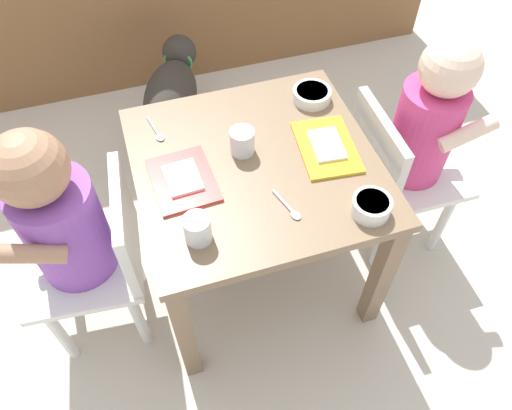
# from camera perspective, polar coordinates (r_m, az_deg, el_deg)

# --- Properties ---
(ground_plane) EXTENTS (7.00, 7.00, 0.00)m
(ground_plane) POSITION_cam_1_polar(r_m,az_deg,el_deg) (1.58, -0.00, -6.93)
(ground_plane) COLOR beige
(dining_table) EXTENTS (0.58, 0.57, 0.47)m
(dining_table) POSITION_cam_1_polar(r_m,az_deg,el_deg) (1.26, -0.00, 2.34)
(dining_table) COLOR #7A6047
(dining_table) RESTS_ON ground
(seated_child_left) EXTENTS (0.30, 0.30, 0.72)m
(seated_child_left) POSITION_cam_1_polar(r_m,az_deg,el_deg) (1.18, -20.89, -1.98)
(seated_child_left) COLOR silver
(seated_child_left) RESTS_ON ground
(seated_child_right) EXTENTS (0.29, 0.29, 0.72)m
(seated_child_right) POSITION_cam_1_polar(r_m,az_deg,el_deg) (1.38, 18.38, 8.01)
(seated_child_right) COLOR silver
(seated_child_right) RESTS_ON ground
(dog) EXTENTS (0.30, 0.45, 0.31)m
(dog) POSITION_cam_1_polar(r_m,az_deg,el_deg) (1.84, -9.58, 12.56)
(dog) COLOR #332D28
(dog) RESTS_ON ground
(food_tray_left) EXTENTS (0.15, 0.19, 0.02)m
(food_tray_left) POSITION_cam_1_polar(r_m,az_deg,el_deg) (1.16, -8.36, 2.91)
(food_tray_left) COLOR red
(food_tray_left) RESTS_ON dining_table
(food_tray_right) EXTENTS (0.15, 0.21, 0.02)m
(food_tray_right) POSITION_cam_1_polar(r_m,az_deg,el_deg) (1.24, 8.08, 6.67)
(food_tray_right) COLOR gold
(food_tray_right) RESTS_ON dining_table
(water_cup_left) EXTENTS (0.06, 0.06, 0.06)m
(water_cup_left) POSITION_cam_1_polar(r_m,az_deg,el_deg) (1.04, -6.69, -2.88)
(water_cup_left) COLOR white
(water_cup_left) RESTS_ON dining_table
(water_cup_right) EXTENTS (0.06, 0.06, 0.06)m
(water_cup_right) POSITION_cam_1_polar(r_m,az_deg,el_deg) (1.20, -1.59, 7.14)
(water_cup_right) COLOR white
(water_cup_right) RESTS_ON dining_table
(veggie_bowl_near) EXTENTS (0.10, 0.10, 0.03)m
(veggie_bowl_near) POSITION_cam_1_polar(r_m,az_deg,el_deg) (1.36, 6.41, 12.48)
(veggie_bowl_near) COLOR white
(veggie_bowl_near) RESTS_ON dining_table
(cereal_bowl_left_side) EXTENTS (0.09, 0.09, 0.04)m
(cereal_bowl_left_side) POSITION_cam_1_polar(r_m,az_deg,el_deg) (1.11, 13.07, -0.09)
(cereal_bowl_left_side) COLOR white
(cereal_bowl_left_side) RESTS_ON dining_table
(spoon_by_left_tray) EXTENTS (0.04, 0.10, 0.01)m
(spoon_by_left_tray) POSITION_cam_1_polar(r_m,az_deg,el_deg) (1.10, 3.81, -0.34)
(spoon_by_left_tray) COLOR silver
(spoon_by_left_tray) RESTS_ON dining_table
(spoon_by_right_tray) EXTENTS (0.03, 0.10, 0.01)m
(spoon_by_right_tray) POSITION_cam_1_polar(r_m,az_deg,el_deg) (1.29, -11.34, 8.26)
(spoon_by_right_tray) COLOR silver
(spoon_by_right_tray) RESTS_ON dining_table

